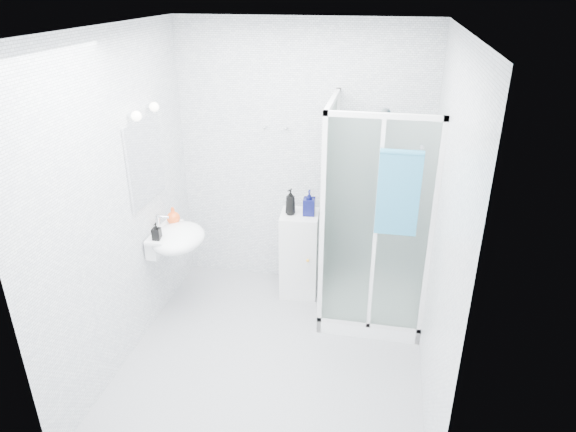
% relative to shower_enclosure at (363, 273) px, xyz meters
% --- Properties ---
extents(room, '(2.40, 2.60, 2.60)m').
position_rel_shower_enclosure_xyz_m(room, '(-0.67, -0.77, 0.85)').
color(room, white).
rests_on(room, ground).
extents(shower_enclosure, '(0.90, 0.95, 2.00)m').
position_rel_shower_enclosure_xyz_m(shower_enclosure, '(0.00, 0.00, 0.00)').
color(shower_enclosure, white).
rests_on(shower_enclosure, ground).
extents(wall_basin, '(0.46, 0.56, 0.35)m').
position_rel_shower_enclosure_xyz_m(wall_basin, '(-1.66, -0.32, 0.35)').
color(wall_basin, white).
rests_on(wall_basin, ground).
extents(mirror, '(0.02, 0.60, 0.70)m').
position_rel_shower_enclosure_xyz_m(mirror, '(-1.85, -0.32, 1.05)').
color(mirror, white).
rests_on(mirror, room).
extents(vanity_lights, '(0.10, 0.40, 0.08)m').
position_rel_shower_enclosure_xyz_m(vanity_lights, '(-1.80, -0.32, 1.47)').
color(vanity_lights, silver).
rests_on(vanity_lights, room).
extents(wall_hooks, '(0.23, 0.06, 0.03)m').
position_rel_shower_enclosure_xyz_m(wall_hooks, '(-0.92, 0.49, 1.17)').
color(wall_hooks, silver).
rests_on(wall_hooks, room).
extents(storage_cabinet, '(0.38, 0.40, 0.86)m').
position_rel_shower_enclosure_xyz_m(storage_cabinet, '(-0.64, 0.26, -0.02)').
color(storage_cabinet, silver).
rests_on(storage_cabinet, ground).
extents(hand_towel, '(0.32, 0.05, 0.69)m').
position_rel_shower_enclosure_xyz_m(hand_towel, '(0.23, -0.40, 0.98)').
color(hand_towel, teal).
rests_on(hand_towel, shower_enclosure).
extents(shampoo_bottle_a, '(0.13, 0.13, 0.25)m').
position_rel_shower_enclosure_xyz_m(shampoo_bottle_a, '(-0.73, 0.24, 0.54)').
color(shampoo_bottle_a, black).
rests_on(shampoo_bottle_a, storage_cabinet).
extents(shampoo_bottle_b, '(0.12, 0.12, 0.24)m').
position_rel_shower_enclosure_xyz_m(shampoo_bottle_b, '(-0.55, 0.26, 0.54)').
color(shampoo_bottle_b, '#0B0E43').
rests_on(shampoo_bottle_b, storage_cabinet).
extents(soap_dispenser_orange, '(0.15, 0.15, 0.16)m').
position_rel_shower_enclosure_xyz_m(soap_dispenser_orange, '(-1.73, -0.16, 0.49)').
color(soap_dispenser_orange, '#F3551C').
rests_on(soap_dispenser_orange, wall_basin).
extents(soap_dispenser_black, '(0.07, 0.07, 0.15)m').
position_rel_shower_enclosure_xyz_m(soap_dispenser_black, '(-1.74, -0.49, 0.49)').
color(soap_dispenser_black, black).
rests_on(soap_dispenser_black, wall_basin).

